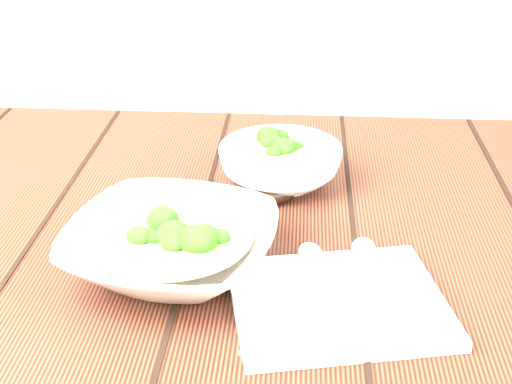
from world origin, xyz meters
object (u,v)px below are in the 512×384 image
Objects in this scene: soup_bowl_back at (280,164)px; trivet at (264,185)px; napkin at (338,302)px; table at (216,301)px; soup_bowl_front at (171,245)px.

trivet is (-0.02, -0.04, -0.02)m from soup_bowl_back.
napkin is at bearing -75.91° from soup_bowl_back.
napkin reaches higher than table.
table is at bearing -121.75° from soup_bowl_back.
table is 0.17m from trivet.
soup_bowl_back is at bearing 92.14° from napkin.
napkin is at bearing -46.59° from table.
napkin is (0.07, -0.29, -0.02)m from soup_bowl_back.
trivet is (0.06, 0.10, 0.13)m from table.
table is at bearing 71.12° from soup_bowl_front.
napkin is (0.10, -0.26, -0.01)m from trivet.
soup_bowl_front is 2.86× the size of trivet.
napkin is (0.15, -0.16, 0.13)m from table.
napkin is (0.19, -0.06, -0.03)m from soup_bowl_front.
soup_bowl_front is 0.20m from napkin.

